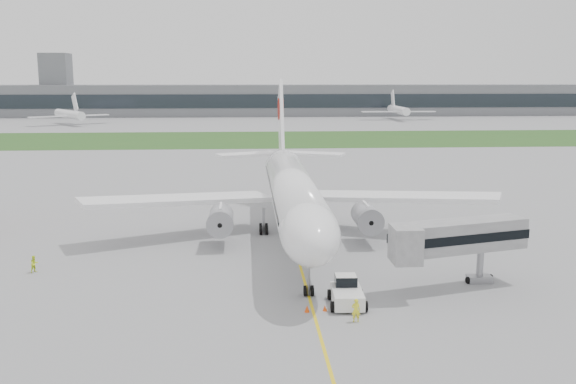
{
  "coord_description": "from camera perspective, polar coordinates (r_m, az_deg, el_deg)",
  "views": [
    {
      "loc": [
        -5.15,
        -66.71,
        18.48
      ],
      "look_at": [
        -0.64,
        2.0,
        5.87
      ],
      "focal_mm": 40.0,
      "sensor_mm": 36.0,
      "label": 1
    }
  ],
  "objects": [
    {
      "name": "ground",
      "position": [
        69.41,
        0.64,
        -5.06
      ],
      "size": [
        600.0,
        600.0,
        0.0
      ],
      "primitive_type": "plane",
      "color": "#98989B",
      "rests_on": "ground"
    },
    {
      "name": "apron_markings",
      "position": [
        64.62,
        0.98,
        -6.24
      ],
      "size": [
        70.0,
        70.0,
        0.04
      ],
      "primitive_type": null,
      "color": "yellow",
      "rests_on": "ground"
    },
    {
      "name": "grass_strip",
      "position": [
        187.69,
        -2.17,
        4.73
      ],
      "size": [
        600.0,
        50.0,
        0.02
      ],
      "primitive_type": "cube",
      "color": "#275720",
      "rests_on": "ground"
    },
    {
      "name": "terminal_building",
      "position": [
        296.85,
        -2.78,
        8.15
      ],
      "size": [
        320.0,
        22.3,
        14.0
      ],
      "color": "gray",
      "rests_on": "ground"
    },
    {
      "name": "control_tower",
      "position": [
        311.07,
        -19.7,
        6.37
      ],
      "size": [
        12.0,
        12.0,
        56.0
      ],
      "primitive_type": null,
      "color": "gray",
      "rests_on": "ground"
    },
    {
      "name": "airliner",
      "position": [
        72.9,
        0.36,
        0.25
      ],
      "size": [
        48.13,
        53.95,
        17.88
      ],
      "color": "white",
      "rests_on": "ground"
    },
    {
      "name": "pushback_tug",
      "position": [
        53.12,
        5.24,
        -8.86
      ],
      "size": [
        3.07,
        4.4,
        2.2
      ],
      "rotation": [
        0.0,
        0.0,
        -0.04
      ],
      "color": "white",
      "rests_on": "ground"
    },
    {
      "name": "jet_bridge",
      "position": [
        57.38,
        14.36,
        -3.99
      ],
      "size": [
        12.99,
        7.03,
        6.17
      ],
      "rotation": [
        0.0,
        0.0,
        0.28
      ],
      "color": "#A7A7AA",
      "rests_on": "ground"
    },
    {
      "name": "safety_cone_left",
      "position": [
        51.48,
        1.7,
        -10.33
      ],
      "size": [
        0.41,
        0.41,
        0.56
      ],
      "primitive_type": "cone",
      "color": "#EE490C",
      "rests_on": "ground"
    },
    {
      "name": "safety_cone_right",
      "position": [
        51.78,
        3.3,
        -10.26
      ],
      "size": [
        0.35,
        0.35,
        0.48
      ],
      "primitive_type": "cone",
      "color": "#EE490C",
      "rests_on": "ground"
    },
    {
      "name": "ground_crew_near",
      "position": [
        49.61,
        6.06,
        -10.41
      ],
      "size": [
        0.7,
        0.49,
        1.84
      ],
      "primitive_type": "imported",
      "rotation": [
        0.0,
        0.0,
        3.07
      ],
      "color": "yellow",
      "rests_on": "ground"
    },
    {
      "name": "ground_crew_far",
      "position": [
        65.69,
        -21.62,
        -5.97
      ],
      "size": [
        0.99,
        1.0,
        1.63
      ],
      "primitive_type": "imported",
      "rotation": [
        0.0,
        0.0,
        0.85
      ],
      "color": "#E2FF2A",
      "rests_on": "ground"
    },
    {
      "name": "distant_aircraft_left",
      "position": [
        255.12,
        -18.81,
        5.68
      ],
      "size": [
        38.97,
        37.97,
        11.29
      ],
      "primitive_type": null,
      "rotation": [
        0.0,
        0.0,
        0.58
      ],
      "color": "white",
      "rests_on": "ground"
    },
    {
      "name": "distant_aircraft_right",
      "position": [
        272.2,
        9.76,
        6.34
      ],
      "size": [
        30.75,
        27.16,
        11.72
      ],
      "primitive_type": null,
      "rotation": [
        0.0,
        0.0,
        0.0
      ],
      "color": "white",
      "rests_on": "ground"
    }
  ]
}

